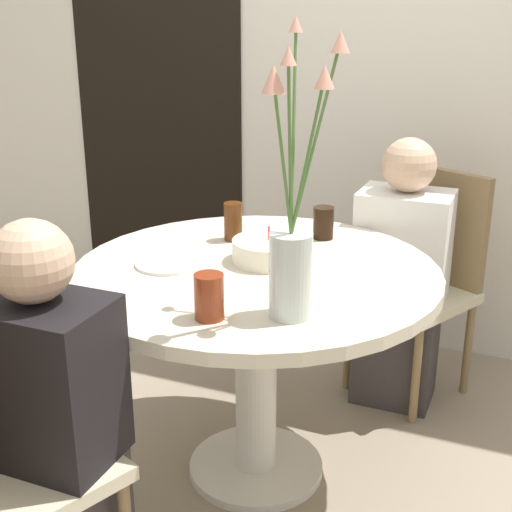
{
  "coord_description": "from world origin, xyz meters",
  "views": [
    {
      "loc": [
        0.79,
        -1.91,
        1.53
      ],
      "look_at": [
        0.0,
        0.0,
        0.79
      ],
      "focal_mm": 50.0,
      "sensor_mm": 36.0,
      "label": 1
    }
  ],
  "objects_px": {
    "drink_glass_2": "(209,297)",
    "flower_vase": "(293,240)",
    "side_plate": "(169,263)",
    "person_guest": "(400,283)",
    "drink_glass_0": "(233,222)",
    "chair_right_flank": "(426,271)",
    "drink_glass_1": "(323,223)",
    "person_woman": "(51,434)",
    "birthday_cake": "(269,251)"
  },
  "relations": [
    {
      "from": "drink_glass_2",
      "to": "flower_vase",
      "type": "bearing_deg",
      "value": 26.03
    },
    {
      "from": "side_plate",
      "to": "person_guest",
      "type": "xyz_separation_m",
      "value": [
        0.59,
        0.74,
        -0.25
      ]
    },
    {
      "from": "drink_glass_0",
      "to": "chair_right_flank",
      "type": "bearing_deg",
      "value": 45.08
    },
    {
      "from": "drink_glass_1",
      "to": "person_woman",
      "type": "xyz_separation_m",
      "value": [
        -0.38,
        -1.05,
        -0.3
      ]
    },
    {
      "from": "chair_right_flank",
      "to": "drink_glass_2",
      "type": "distance_m",
      "value": 1.28
    },
    {
      "from": "drink_glass_0",
      "to": "person_guest",
      "type": "relative_size",
      "value": 0.12
    },
    {
      "from": "flower_vase",
      "to": "side_plate",
      "type": "bearing_deg",
      "value": 156.08
    },
    {
      "from": "birthday_cake",
      "to": "drink_glass_2",
      "type": "distance_m",
      "value": 0.46
    },
    {
      "from": "chair_right_flank",
      "to": "drink_glass_1",
      "type": "xyz_separation_m",
      "value": [
        -0.3,
        -0.44,
        0.29
      ]
    },
    {
      "from": "birthday_cake",
      "to": "person_woman",
      "type": "relative_size",
      "value": 0.22
    },
    {
      "from": "drink_glass_2",
      "to": "person_guest",
      "type": "height_order",
      "value": "person_guest"
    },
    {
      "from": "chair_right_flank",
      "to": "side_plate",
      "type": "distance_m",
      "value": 1.13
    },
    {
      "from": "birthday_cake",
      "to": "drink_glass_0",
      "type": "relative_size",
      "value": 1.76
    },
    {
      "from": "birthday_cake",
      "to": "drink_glass_2",
      "type": "xyz_separation_m",
      "value": [
        0.02,
        -0.46,
        0.03
      ]
    },
    {
      "from": "chair_right_flank",
      "to": "person_guest",
      "type": "height_order",
      "value": "person_guest"
    },
    {
      "from": "flower_vase",
      "to": "side_plate",
      "type": "xyz_separation_m",
      "value": [
        -0.49,
        0.22,
        -0.21
      ]
    },
    {
      "from": "side_plate",
      "to": "drink_glass_2",
      "type": "relative_size",
      "value": 1.71
    },
    {
      "from": "birthday_cake",
      "to": "person_woman",
      "type": "xyz_separation_m",
      "value": [
        -0.29,
        -0.76,
        -0.28
      ]
    },
    {
      "from": "chair_right_flank",
      "to": "side_plate",
      "type": "relative_size",
      "value": 4.31
    },
    {
      "from": "drink_glass_1",
      "to": "birthday_cake",
      "type": "bearing_deg",
      "value": -106.92
    },
    {
      "from": "side_plate",
      "to": "drink_glass_2",
      "type": "bearing_deg",
      "value": -46.41
    },
    {
      "from": "person_woman",
      "to": "chair_right_flank",
      "type": "bearing_deg",
      "value": 65.72
    },
    {
      "from": "chair_right_flank",
      "to": "drink_glass_0",
      "type": "height_order",
      "value": "chair_right_flank"
    },
    {
      "from": "chair_right_flank",
      "to": "drink_glass_0",
      "type": "distance_m",
      "value": 0.87
    },
    {
      "from": "chair_right_flank",
      "to": "birthday_cake",
      "type": "relative_size",
      "value": 3.89
    },
    {
      "from": "drink_glass_0",
      "to": "person_guest",
      "type": "distance_m",
      "value": 0.74
    },
    {
      "from": "flower_vase",
      "to": "person_woman",
      "type": "height_order",
      "value": "flower_vase"
    },
    {
      "from": "drink_glass_1",
      "to": "person_woman",
      "type": "distance_m",
      "value": 1.16
    },
    {
      "from": "flower_vase",
      "to": "drink_glass_0",
      "type": "bearing_deg",
      "value": 127.74
    },
    {
      "from": "birthday_cake",
      "to": "drink_glass_1",
      "type": "xyz_separation_m",
      "value": [
        0.09,
        0.29,
        0.02
      ]
    },
    {
      "from": "birthday_cake",
      "to": "drink_glass_0",
      "type": "bearing_deg",
      "value": 141.35
    },
    {
      "from": "birthday_cake",
      "to": "side_plate",
      "type": "bearing_deg",
      "value": -152.09
    },
    {
      "from": "chair_right_flank",
      "to": "side_plate",
      "type": "height_order",
      "value": "chair_right_flank"
    },
    {
      "from": "drink_glass_1",
      "to": "drink_glass_2",
      "type": "bearing_deg",
      "value": -95.51
    },
    {
      "from": "birthday_cake",
      "to": "person_guest",
      "type": "bearing_deg",
      "value": 62.01
    },
    {
      "from": "person_guest",
      "to": "person_woman",
      "type": "xyz_separation_m",
      "value": [
        -0.6,
        -1.35,
        0.0
      ]
    },
    {
      "from": "drink_glass_0",
      "to": "person_woman",
      "type": "relative_size",
      "value": 0.12
    },
    {
      "from": "drink_glass_1",
      "to": "drink_glass_2",
      "type": "xyz_separation_m",
      "value": [
        -0.07,
        -0.75,
        0.01
      ]
    },
    {
      "from": "side_plate",
      "to": "drink_glass_2",
      "type": "height_order",
      "value": "drink_glass_2"
    },
    {
      "from": "drink_glass_0",
      "to": "drink_glass_2",
      "type": "distance_m",
      "value": 0.65
    },
    {
      "from": "chair_right_flank",
      "to": "drink_glass_2",
      "type": "bearing_deg",
      "value": -80.84
    },
    {
      "from": "chair_right_flank",
      "to": "birthday_cake",
      "type": "height_order",
      "value": "chair_right_flank"
    },
    {
      "from": "flower_vase",
      "to": "drink_glass_1",
      "type": "distance_m",
      "value": 0.68
    },
    {
      "from": "flower_vase",
      "to": "person_woman",
      "type": "relative_size",
      "value": 0.7
    },
    {
      "from": "drink_glass_1",
      "to": "person_guest",
      "type": "xyz_separation_m",
      "value": [
        0.23,
        0.3,
        -0.3
      ]
    },
    {
      "from": "birthday_cake",
      "to": "side_plate",
      "type": "xyz_separation_m",
      "value": [
        -0.28,
        -0.15,
        -0.03
      ]
    },
    {
      "from": "chair_right_flank",
      "to": "drink_glass_2",
      "type": "height_order",
      "value": "chair_right_flank"
    },
    {
      "from": "drink_glass_0",
      "to": "drink_glass_1",
      "type": "relative_size",
      "value": 1.18
    },
    {
      "from": "drink_glass_0",
      "to": "flower_vase",
      "type": "bearing_deg",
      "value": -52.26
    },
    {
      "from": "birthday_cake",
      "to": "drink_glass_0",
      "type": "height_order",
      "value": "drink_glass_0"
    }
  ]
}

